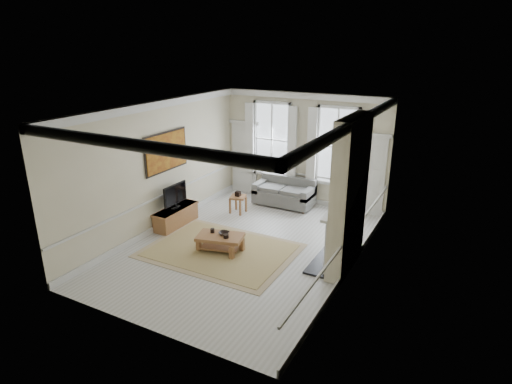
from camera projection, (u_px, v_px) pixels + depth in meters
The scene contains 23 objects.
floor at pixel (246, 247), 10.54m from camera, with size 7.20×7.20×0.00m, color #B7B5AD.
ceiling at pixel (245, 108), 9.42m from camera, with size 7.20×7.20×0.00m, color white.
back_wall at pixel (304, 149), 12.97m from camera, with size 5.20×5.20×0.00m, color beige.
left_wall at pixel (159, 167), 11.14m from camera, with size 7.20×7.20×0.00m, color beige.
right_wall at pixel (355, 200), 8.82m from camera, with size 7.20×7.20×0.00m, color beige.
window_left at pixel (272, 139), 13.33m from camera, with size 1.26×0.20×2.20m, color #B2BCC6, non-canonical shape.
window_right at pixel (337, 147), 12.40m from camera, with size 1.26×0.20×2.20m, color #B2BCC6, non-canonical shape.
door_left at pixel (245, 159), 14.04m from camera, with size 0.90×0.08×2.30m, color silver.
door_right at pixel (369, 176), 12.21m from camera, with size 0.90×0.08×2.30m, color silver.
painting at pixel (166, 151), 11.25m from camera, with size 0.05×1.66×1.06m, color #B9871F.
chimney_breast at pixel (349, 195), 9.07m from camera, with size 0.35×1.70×3.38m, color beige.
hearth at pixel (326, 261), 9.81m from camera, with size 0.55×1.50×0.05m, color black.
fireplace at pixel (336, 235), 9.49m from camera, with size 0.21×1.45×1.33m.
mirror at pixel (341, 178), 9.05m from camera, with size 0.06×1.26×1.06m, color #BC8E33.
sofa at pixel (285, 194), 13.18m from camera, with size 1.81×0.88×0.85m.
side_table at pixel (238, 199), 12.53m from camera, with size 0.53×0.53×0.52m.
rug at pixel (221, 250), 10.34m from camera, with size 3.50×2.60×0.02m, color tan.
coffee_table at pixel (220, 238), 10.24m from camera, with size 1.22×0.90×0.41m.
ceramic_pot_a at pixel (212, 231), 10.35m from camera, with size 0.10×0.10×0.10m, color black.
ceramic_pot_b at pixel (226, 236), 10.06m from camera, with size 0.13×0.13×0.09m, color black.
bowl at pixel (224, 233), 10.26m from camera, with size 0.25×0.25×0.06m, color black.
tv_stand at pixel (176, 217), 11.71m from camera, with size 0.46×1.42×0.51m, color brown.
tv at pixel (175, 194), 11.48m from camera, with size 0.08×0.90×0.68m.
Camera 1 is at (4.70, -8.26, 4.78)m, focal length 30.00 mm.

